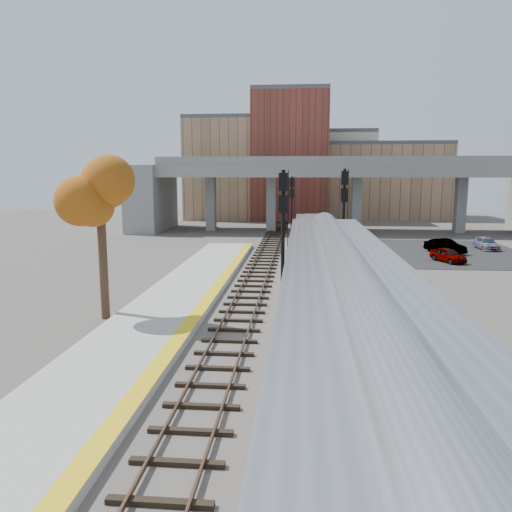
% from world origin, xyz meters
% --- Properties ---
extents(ground, '(160.00, 160.00, 0.00)m').
position_xyz_m(ground, '(0.00, 0.00, 0.00)').
color(ground, '#47423D').
rests_on(ground, ground).
extents(platform, '(4.50, 60.00, 0.35)m').
position_xyz_m(platform, '(-7.25, 0.00, 0.17)').
color(platform, '#9E9E99').
rests_on(platform, ground).
extents(yellow_strip, '(0.70, 60.00, 0.01)m').
position_xyz_m(yellow_strip, '(-5.35, 0.00, 0.35)').
color(yellow_strip, yellow).
rests_on(yellow_strip, platform).
extents(tracks, '(10.70, 95.00, 0.25)m').
position_xyz_m(tracks, '(0.93, 12.50, 0.08)').
color(tracks, black).
rests_on(tracks, ground).
extents(overpass, '(54.00, 12.00, 9.50)m').
position_xyz_m(overpass, '(4.92, 45.00, 5.81)').
color(overpass, slate).
rests_on(overpass, ground).
extents(buildings_far, '(43.00, 21.00, 20.60)m').
position_xyz_m(buildings_far, '(1.26, 66.57, 7.88)').
color(buildings_far, tan).
rests_on(buildings_far, ground).
extents(parking_lot, '(14.00, 18.00, 0.04)m').
position_xyz_m(parking_lot, '(14.00, 28.00, 0.02)').
color(parking_lot, black).
rests_on(parking_lot, ground).
extents(locomotive, '(3.02, 19.05, 4.10)m').
position_xyz_m(locomotive, '(1.00, 13.97, 2.28)').
color(locomotive, '#A8AAB2').
rests_on(locomotive, ground).
extents(coach, '(3.03, 25.00, 5.00)m').
position_xyz_m(coach, '(1.00, -8.64, 2.80)').
color(coach, '#A8AAB2').
rests_on(coach, ground).
extents(signal_mast_near, '(0.60, 0.64, 7.63)m').
position_xyz_m(signal_mast_near, '(-1.10, 7.20, 3.89)').
color(signal_mast_near, '#9E9E99').
rests_on(signal_mast_near, ground).
extents(signal_mast_mid, '(0.60, 0.64, 7.79)m').
position_xyz_m(signal_mast_mid, '(3.00, 16.45, 3.99)').
color(signal_mast_mid, '#9E9E99').
rests_on(signal_mast_mid, ground).
extents(signal_mast_far, '(0.60, 0.64, 7.15)m').
position_xyz_m(signal_mast_far, '(-1.10, 32.46, 3.57)').
color(signal_mast_far, '#9E9E99').
rests_on(signal_mast_far, ground).
extents(tree, '(3.60, 3.60, 8.72)m').
position_xyz_m(tree, '(-10.13, 3.78, 6.47)').
color(tree, '#382619').
rests_on(tree, ground).
extents(car_a, '(2.68, 3.78, 1.19)m').
position_xyz_m(car_a, '(12.36, 22.48, 0.64)').
color(car_a, '#99999E').
rests_on(car_a, parking_lot).
extents(car_b, '(3.41, 4.12, 1.33)m').
position_xyz_m(car_b, '(13.46, 27.37, 0.70)').
color(car_b, '#99999E').
rests_on(car_b, parking_lot).
extents(car_c, '(1.65, 3.92, 1.13)m').
position_xyz_m(car_c, '(18.23, 30.26, 0.61)').
color(car_c, '#99999E').
rests_on(car_c, parking_lot).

